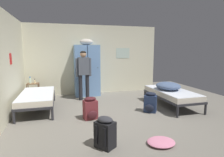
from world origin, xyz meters
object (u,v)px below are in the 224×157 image
(person_traveler, at_px, (84,71))
(backpack_maroon, at_px, (90,109))
(water_bottle, at_px, (30,80))
(clothes_pile_pink, at_px, (161,142))
(locker_bank, at_px, (87,69))
(backpack_black, at_px, (106,133))
(bed_right, at_px, (171,94))
(lotion_bottle, at_px, (35,81))
(backpack_navy, at_px, (150,103))
(shelf_unit, at_px, (33,90))
(bed_left_rear, at_px, (37,97))
(bedding_heap, at_px, (168,86))

(person_traveler, bearing_deg, backpack_maroon, -92.65)
(water_bottle, height_order, clothes_pile_pink, water_bottle)
(locker_bank, distance_m, person_traveler, 0.62)
(person_traveler, distance_m, backpack_black, 3.33)
(bed_right, xyz_separation_m, lotion_bottle, (-4.01, 1.85, 0.26))
(locker_bank, bearing_deg, lotion_bottle, -174.11)
(locker_bank, relative_size, backpack_maroon, 3.76)
(locker_bank, bearing_deg, backpack_black, -93.72)
(water_bottle, distance_m, backpack_navy, 4.00)
(person_traveler, xyz_separation_m, water_bottle, (-1.73, 0.47, -0.32))
(lotion_bottle, bearing_deg, backpack_maroon, -56.41)
(shelf_unit, height_order, bed_left_rear, shelf_unit)
(bedding_heap, bearing_deg, backpack_maroon, -168.52)
(bedding_heap, height_order, lotion_bottle, lotion_bottle)
(locker_bank, xyz_separation_m, clothes_pile_pink, (0.73, -4.02, -0.93))
(bedding_heap, bearing_deg, bed_right, -53.35)
(shelf_unit, relative_size, person_traveler, 0.35)
(lotion_bottle, relative_size, backpack_navy, 0.27)
(bed_right, bearing_deg, shelf_unit, 155.18)
(backpack_maroon, bearing_deg, backpack_black, -88.69)
(water_bottle, xyz_separation_m, backpack_maroon, (1.64, -2.31, -0.41))
(bed_left_rear, bearing_deg, bed_right, -10.05)
(backpack_maroon, relative_size, clothes_pile_pink, 1.08)
(shelf_unit, bearing_deg, lotion_bottle, -29.74)
(bed_left_rear, relative_size, bedding_heap, 2.38)
(bed_left_rear, distance_m, backpack_navy, 3.13)
(lotion_bottle, bearing_deg, bedding_heap, -24.02)
(locker_bank, bearing_deg, clothes_pile_pink, -79.76)
(bedding_heap, relative_size, person_traveler, 0.48)
(locker_bank, relative_size, shelf_unit, 3.63)
(bed_left_rear, relative_size, water_bottle, 8.36)
(water_bottle, distance_m, lotion_bottle, 0.17)
(bedding_heap, xyz_separation_m, water_bottle, (-4.09, 1.82, 0.07))
(water_bottle, bearing_deg, backpack_maroon, -54.56)
(backpack_black, height_order, backpack_navy, same)
(bed_right, height_order, backpack_maroon, backpack_maroon)
(backpack_black, relative_size, backpack_maroon, 1.00)
(backpack_navy, bearing_deg, bedding_heap, 27.61)
(bedding_heap, xyz_separation_m, clothes_pile_pink, (-1.44, -2.09, -0.56))
(bed_left_rear, distance_m, person_traveler, 1.71)
(bed_left_rear, relative_size, bed_right, 1.00)
(shelf_unit, height_order, backpack_navy, shelf_unit)
(bed_left_rear, height_order, person_traveler, person_traveler)
(water_bottle, bearing_deg, clothes_pile_pink, -55.78)
(backpack_maroon, bearing_deg, shelf_unit, 124.33)
(person_traveler, xyz_separation_m, clothes_pile_pink, (0.92, -3.43, -0.95))
(backpack_navy, bearing_deg, lotion_bottle, 145.39)
(lotion_bottle, bearing_deg, bed_right, -24.73)
(clothes_pile_pink, bearing_deg, bed_right, 53.01)
(lotion_bottle, distance_m, clothes_pile_pink, 4.62)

